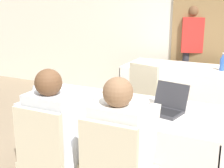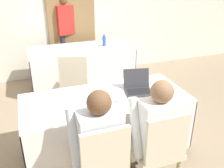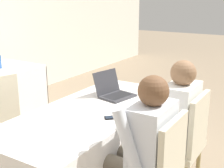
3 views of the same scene
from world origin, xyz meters
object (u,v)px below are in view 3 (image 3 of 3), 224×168
Objects in this scene: laptop at (114,92)px; cell_phone at (113,117)px; person_white_shirt at (171,120)px; chair_near_right at (182,141)px; person_checkered_shirt at (140,147)px.

laptop is 2.57× the size of cell_phone.
laptop is at bearing -100.93° from person_white_shirt.
person_checkered_shirt is at bearing -10.71° from chair_near_right.
person_white_shirt reaches higher than cell_phone.
person_white_shirt is at bearing -87.39° from cell_phone.
person_white_shirt is at bearing -89.30° from laptop.
person_checkered_shirt and person_white_shirt have the same top height.
person_checkered_shirt is at bearing -163.34° from cell_phone.
chair_near_right is (0.35, -0.45, -0.23)m from cell_phone.
cell_phone is 0.61m from chair_near_right.
chair_near_right is at bearing -94.91° from cell_phone.
cell_phone is 0.15× the size of chair_near_right.
cell_phone is at bearing -44.58° from person_white_shirt.
person_white_shirt is (0.35, -0.34, -0.07)m from cell_phone.
chair_near_right is at bearing 90.00° from person_white_shirt.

